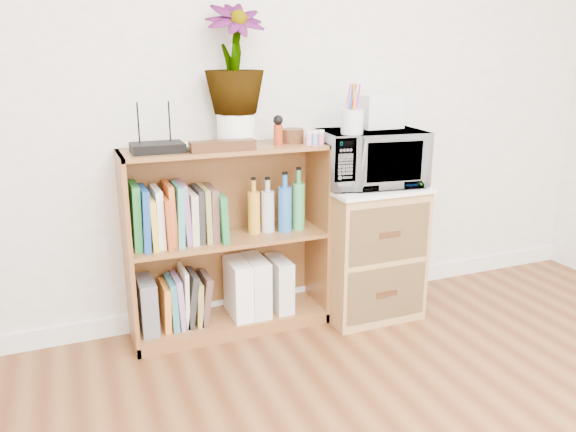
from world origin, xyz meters
TOP-DOWN VIEW (x-y plane):
  - skirting_board at (0.00, 2.24)m, footprint 4.00×0.02m
  - bookshelf at (-0.35, 2.10)m, footprint 1.00×0.30m
  - wicker_unit at (0.40, 2.02)m, footprint 0.50×0.45m
  - microwave at (0.40, 2.02)m, footprint 0.55×0.40m
  - pen_cup at (0.24, 1.94)m, footprint 0.11×0.11m
  - small_appliance at (0.49, 2.11)m, footprint 0.21×0.18m
  - router at (-0.67, 2.08)m, footprint 0.23×0.16m
  - white_bowl at (-0.51, 2.07)m, footprint 0.13×0.13m
  - plant_pot at (-0.29, 2.12)m, footprint 0.18×0.18m
  - potted_plant at (-0.29, 2.12)m, footprint 0.28×0.28m
  - trinket_box at (-0.39, 2.00)m, footprint 0.30×0.08m
  - kokeshi_doll at (-0.10, 2.06)m, footprint 0.04×0.04m
  - wooden_bowl at (-0.00, 2.11)m, footprint 0.12×0.12m
  - paint_jars at (0.08, 2.01)m, footprint 0.11×0.04m
  - file_box at (-0.77, 2.10)m, footprint 0.08×0.21m
  - magazine_holder_left at (-0.31, 2.09)m, footprint 0.09×0.24m
  - magazine_holder_mid at (-0.21, 2.09)m, footprint 0.09×0.24m
  - magazine_holder_right at (-0.08, 2.09)m, footprint 0.09×0.22m
  - cookbooks at (-0.60, 2.10)m, footprint 0.44×0.20m
  - liquor_bottles at (-0.09, 2.10)m, footprint 0.30×0.07m
  - lower_books at (-0.59, 2.10)m, footprint 0.25×0.19m

SIDE VIEW (x-z plane):
  - skirting_board at x=0.00m, z-range 0.00..0.10m
  - lower_books at x=-0.59m, z-range 0.05..0.35m
  - file_box at x=-0.77m, z-range 0.07..0.33m
  - magazine_holder_right at x=-0.08m, z-range 0.07..0.35m
  - magazine_holder_left at x=-0.31m, z-range 0.07..0.37m
  - magazine_holder_mid at x=-0.21m, z-range 0.07..0.37m
  - wicker_unit at x=0.40m, z-range 0.00..0.70m
  - bookshelf at x=-0.35m, z-range 0.00..0.95m
  - cookbooks at x=-0.60m, z-range 0.48..0.79m
  - liquor_bottles at x=-0.09m, z-range 0.49..0.80m
  - microwave at x=0.40m, z-range 0.72..1.00m
  - white_bowl at x=-0.51m, z-range 0.95..0.98m
  - router at x=-0.67m, z-range 0.95..0.99m
  - trinket_box at x=-0.39m, z-range 0.95..1.00m
  - paint_jars at x=0.08m, z-range 0.95..1.01m
  - wooden_bowl at x=0.00m, z-range 0.95..1.02m
  - kokeshi_doll at x=-0.10m, z-range 0.95..1.05m
  - plant_pot at x=-0.29m, z-range 0.95..1.10m
  - pen_cup at x=0.24m, z-range 1.00..1.12m
  - small_appliance at x=0.49m, z-range 1.00..1.17m
  - potted_plant at x=-0.29m, z-range 1.10..1.61m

